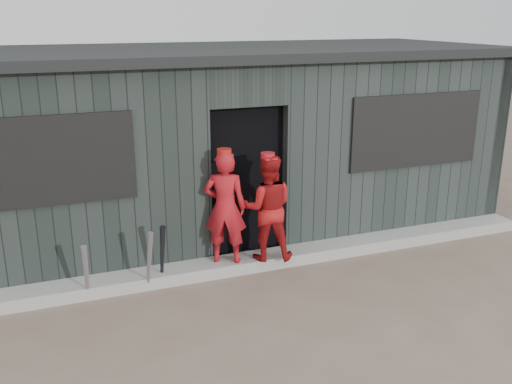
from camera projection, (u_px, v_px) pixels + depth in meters
name	position (u px, v px, depth m)	size (l,w,h in m)	color
ground	(321.00, 340.00, 5.61)	(80.00, 80.00, 0.00)	brown
curb	(255.00, 261.00, 7.21)	(8.00, 0.36, 0.15)	gray
bat_left	(86.00, 273.00, 6.20)	(0.07, 0.07, 0.76)	gray
bat_mid	(149.00, 262.00, 6.42)	(0.07, 0.07, 0.80)	gray
bat_right	(162.00, 255.00, 6.60)	(0.07, 0.07, 0.80)	black
player_red_left	(225.00, 208.00, 6.83)	(0.51, 0.33, 1.39)	#A5141C
player_red_right	(267.00, 208.00, 6.94)	(0.64, 0.50, 1.32)	#A01315
player_grey_back	(250.00, 200.00, 7.65)	(0.66, 0.43, 1.35)	#A6A6A6
dugout	(215.00, 141.00, 8.34)	(8.30, 3.30, 2.62)	black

